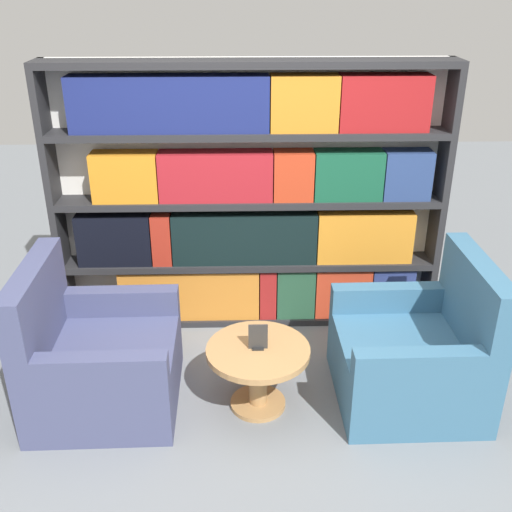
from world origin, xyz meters
name	(u,v)px	position (x,y,z in m)	size (l,w,h in m)	color
ground_plane	(254,443)	(0.00, 0.00, 0.00)	(14.00, 14.00, 0.00)	slate
bookshelf	(253,203)	(0.03, 1.46, 0.99)	(2.91, 0.30, 2.02)	silver
armchair_left	(97,361)	(-0.99, 0.42, 0.31)	(0.91, 0.92, 0.98)	#42476B
armchair_right	(416,355)	(1.06, 0.42, 0.31)	(0.90, 0.91, 0.98)	#386684
coffee_table	(258,365)	(0.04, 0.35, 0.31)	(0.65, 0.65, 0.44)	#AD7F4C
table_sign	(258,338)	(0.04, 0.35, 0.51)	(0.12, 0.06, 0.17)	black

